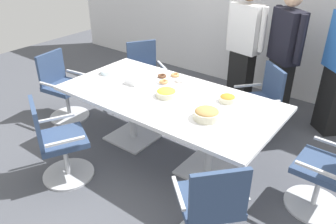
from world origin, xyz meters
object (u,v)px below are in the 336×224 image
Objects in this scene: person_standing_0 at (244,46)px; plate_stack at (109,72)px; snack_bowl_chips_yellow at (166,93)px; snack_bowl_cookies at (207,114)px; donut_platter at (170,79)px; napkin_pile at (134,80)px; conference_table at (168,106)px; office_chair_2 at (58,145)px; office_chair_5 at (258,106)px; snack_bowl_chips_orange at (227,98)px; office_chair_4 at (328,175)px; office_chair_1 at (63,90)px; office_chair_0 at (145,77)px; person_standing_1 at (284,55)px; office_chair_3 at (210,210)px.

plate_stack is (-1.05, -1.59, -0.12)m from person_standing_0.
snack_bowl_cookies is at bearing -14.13° from snack_bowl_chips_yellow.
donut_platter is 0.43m from napkin_pile.
donut_platter reaches higher than conference_table.
office_chair_2 is at bearing -121.56° from snack_bowl_chips_yellow.
office_chair_5 is (0.64, 1.02, -0.22)m from conference_table.
napkin_pile is (0.45, -0.03, 0.01)m from plate_stack.
snack_bowl_cookies is at bearing -88.11° from snack_bowl_chips_orange.
snack_bowl_chips_yellow is (-0.65, -1.04, 0.39)m from office_chair_5.
office_chair_4 reaches higher than donut_platter.
office_chair_2 is at bearing 42.75° from office_chair_1.
office_chair_0 reaches higher than conference_table.
snack_bowl_cookies is (2.27, -0.01, 0.40)m from office_chair_1.
conference_table is 1.22m from office_chair_2.
snack_bowl_chips_yellow is (1.68, 0.15, 0.39)m from office_chair_1.
snack_bowl_chips_yellow is (-0.08, -1.66, -0.11)m from person_standing_0.
person_standing_1 is 6.82× the size of snack_bowl_cookies.
office_chair_0 is at bearing 160.52° from snack_bowl_chips_orange.
snack_bowl_chips_orange is at bearing 24.81° from conference_table.
conference_table is at bearing -2.82° from napkin_pile.
office_chair_0 is 1.43m from snack_bowl_chips_yellow.
office_chair_2 is 0.52× the size of person_standing_1.
person_standing_1 reaches higher than office_chair_5.
office_chair_4 is 2.68m from plate_stack.
person_standing_1 is (0.02, 0.58, 0.50)m from office_chair_5.
snack_bowl_chips_orange is at bearing 74.23° from office_chair_2.
donut_platter is at bearing 48.74° from napkin_pile.
office_chair_4 is 2.58× the size of donut_platter.
conference_table is 14.41× the size of napkin_pile.
snack_bowl_chips_orange is at bearing 86.23° from office_chair_4.
office_chair_3 is 1.00× the size of office_chair_4.
office_chair_2 is at bearing 98.71° from office_chair_5.
napkin_pile is (0.11, 1.05, 0.38)m from office_chair_2.
office_chair_3 is at bearing 84.16° from office_chair_0.
snack_bowl_cookies reaches higher than donut_platter.
office_chair_0 reaches higher than snack_bowl_cookies.
donut_platter is (0.84, -0.50, 0.36)m from office_chair_0.
office_chair_3 is (2.14, -1.71, 0.00)m from office_chair_0.
office_chair_3 is 1.00× the size of office_chair_5.
office_chair_0 is at bearing 148.51° from snack_bowl_cookies.
office_chair_4 is 2.24m from napkin_pile.
office_chair_3 and office_chair_4 have the same top height.
office_chair_4 is (0.62, 1.01, 0.00)m from office_chair_3.
office_chair_3 is 2.54m from person_standing_1.
donut_platter is at bearing 87.19° from person_standing_0.
office_chair_5 is at bearing 85.45° from office_chair_2.
office_chair_0 is 1.00× the size of office_chair_1.
person_standing_0 reaches higher than snack_bowl_chips_yellow.
person_standing_0 is (-0.99, 2.50, 0.50)m from office_chair_3.
snack_bowl_cookies is (-1.10, -0.32, 0.40)m from office_chair_4.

